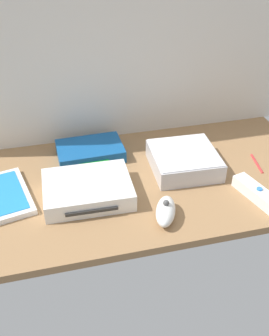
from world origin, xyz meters
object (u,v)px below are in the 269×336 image
at_px(remote_wand, 258,194).
at_px(network_router, 90,151).
at_px(mini_computer, 184,160).
at_px(remote_nunchuk, 166,211).
at_px(game_console, 88,189).
at_px(stylus_pen, 257,163).

bearing_deg(remote_wand, network_router, 126.53).
relative_size(mini_computer, remote_wand, 1.16).
height_order(remote_wand, remote_nunchuk, remote_nunchuk).
distance_m(mini_computer, remote_nunchuk, 0.21).
distance_m(network_router, remote_nunchuk, 0.32).
bearing_deg(game_console, remote_nunchuk, -35.09).
xyz_separation_m(game_console, remote_nunchuk, (0.16, -0.12, -0.00)).
bearing_deg(game_console, network_router, 80.92).
bearing_deg(mini_computer, network_router, 152.76).
bearing_deg(remote_nunchuk, mini_computer, 81.10).
bearing_deg(remote_nunchuk, stylus_pen, 47.89).
xyz_separation_m(remote_wand, remote_nunchuk, (-0.24, -0.01, 0.01)).
bearing_deg(mini_computer, stylus_pen, -8.03).
bearing_deg(stylus_pen, network_router, 161.16).
bearing_deg(network_router, remote_wand, -40.00).
relative_size(game_console, remote_wand, 1.41).
height_order(remote_wand, stylus_pen, remote_wand).
bearing_deg(remote_wand, remote_nunchuk, 167.25).
xyz_separation_m(game_console, mini_computer, (0.27, 0.06, 0.00)).
bearing_deg(remote_nunchuk, game_console, 165.66).
xyz_separation_m(game_console, stylus_pen, (0.47, 0.03, -0.02)).
height_order(game_console, remote_wand, game_console).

